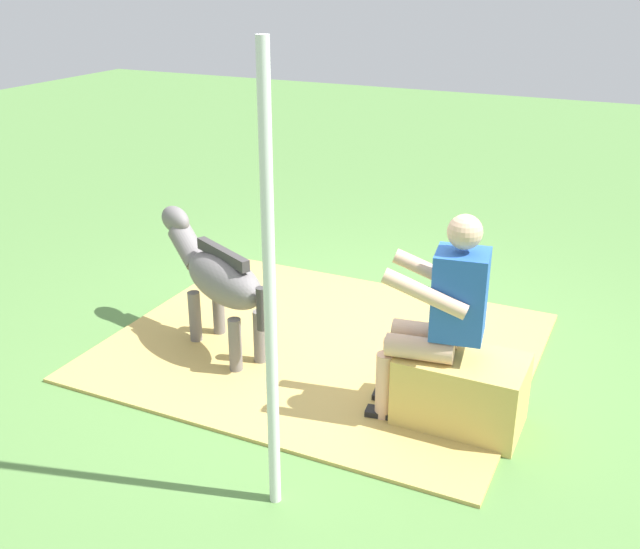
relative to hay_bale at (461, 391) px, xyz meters
name	(u,v)px	position (x,y,z in m)	size (l,w,h in m)	color
ground_plane	(351,345)	(0.99, -0.65, -0.23)	(24.00, 24.00, 0.00)	#568442
hay_patch	(322,346)	(1.17, -0.53, -0.21)	(2.98, 2.51, 0.02)	tan
hay_bale	(461,391)	(0.00, 0.00, 0.00)	(0.75, 0.47, 0.45)	tan
person_seated	(439,311)	(0.16, 0.02, 0.51)	(0.70, 0.48, 1.33)	#D8AD8C
pony_standing	(218,276)	(1.83, -0.20, 0.35)	(1.24, 0.79, 0.94)	slate
tent_pole_left	(270,297)	(0.68, 1.11, 0.94)	(0.06, 0.06, 2.34)	silver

